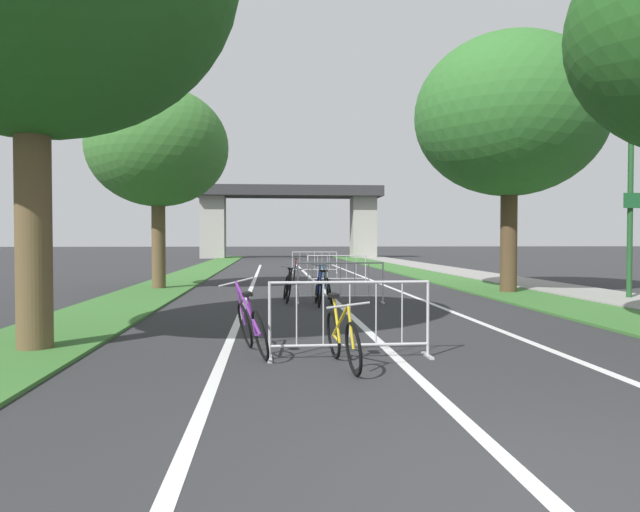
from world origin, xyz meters
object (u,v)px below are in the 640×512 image
Objects in this scene: crowd_barrier_nearest at (350,320)px; bicycle_teal_2 at (328,288)px; crowd_barrier_second at (340,283)px; bicycle_purple_0 at (251,327)px; bicycle_red_3 at (295,273)px; bicycle_blue_4 at (319,290)px; crowd_barrier_third at (337,269)px; bicycle_black_5 at (288,287)px; tree_right_cypress_far at (510,116)px; bicycle_yellow_1 at (342,338)px; tree_left_oak_mid at (158,148)px; crowd_barrier_fourth at (315,263)px; lamppost_with_sign at (631,186)px.

crowd_barrier_nearest is 1.29× the size of bicycle_teal_2.
crowd_barrier_second is 1.34× the size of bicycle_purple_0.
bicycle_blue_4 reaches higher than bicycle_red_3.
crowd_barrier_third reaches higher than bicycle_red_3.
bicycle_teal_2 is 1.05m from bicycle_black_5.
tree_right_cypress_far is 3.49× the size of crowd_barrier_third.
crowd_barrier_third reaches higher than bicycle_black_5.
crowd_barrier_second is at bearing -95.85° from crowd_barrier_third.
bicycle_yellow_1 is at bearing -91.58° from bicycle_blue_4.
tree_left_oak_mid is at bearing -76.22° from bicycle_yellow_1.
bicycle_teal_2 is at bearing 97.84° from bicycle_red_3.
crowd_barrier_nearest is at bearing -95.85° from crowd_barrier_third.
tree_right_cypress_far is at bearing -11.74° from tree_left_oak_mid.
crowd_barrier_nearest is at bearing -93.04° from crowd_barrier_fourth.
bicycle_purple_0 is (-2.42, -20.06, -0.13)m from crowd_barrier_fourth.
tree_right_cypress_far is 12.61m from bicycle_purple_0.
crowd_barrier_second and crowd_barrier_fourth have the same top height.
crowd_barrier_nearest is 1.39m from bicycle_purple_0.
bicycle_black_5 is (4.07, -4.15, -4.23)m from tree_left_oak_mid.
bicycle_red_3 is at bearing -96.88° from bicycle_yellow_1.
bicycle_red_3 is (-6.28, 4.82, -4.96)m from tree_right_cypress_far.
bicycle_red_3 is (1.18, 13.70, -0.01)m from bicycle_purple_0.
bicycle_red_3 is 7.66m from bicycle_blue_4.
tree_left_oak_mid is 11.40m from crowd_barrier_fourth.
lamppost_with_sign is at bearing 39.29° from crowd_barrier_nearest.
tree_right_cypress_far is 4.02m from lamppost_with_sign.
tree_left_oak_mid is at bearing -122.88° from crowd_barrier_fourth.
bicycle_black_5 is (-1.32, 0.54, -0.15)m from crowd_barrier_second.
bicycle_yellow_1 is (-0.87, -7.34, -0.15)m from crowd_barrier_second.
crowd_barrier_third is (-7.08, 6.69, -2.52)m from lamppost_with_sign.
bicycle_blue_4 is at bearing -46.64° from tree_left_oak_mid.
bicycle_teal_2 is (0.43, 7.27, -0.15)m from crowd_barrier_nearest.
bicycle_teal_2 is 0.91m from bicycle_blue_4.
lamppost_with_sign is 8.49m from bicycle_teal_2.
bicycle_yellow_1 is (4.52, -12.02, -4.24)m from tree_left_oak_mid.
tree_right_cypress_far is at bearing 135.43° from lamppost_with_sign.
crowd_barrier_second is at bearing -179.08° from lamppost_with_sign.
tree_left_oak_mid reaches higher than crowd_barrier_second.
bicycle_black_5 is at bearing -45.55° from tree_left_oak_mid.
tree_right_cypress_far is 8.59m from bicycle_black_5.
crowd_barrier_second is 1.33× the size of bicycle_blue_4.
bicycle_red_3 is at bearing 97.04° from bicycle_teal_2.
crowd_barrier_third is 1.33× the size of bicycle_red_3.
crowd_barrier_nearest is 1.36× the size of bicycle_black_5.
tree_right_cypress_far reaches higher than bicycle_black_5.
bicycle_purple_0 is at bearing -96.87° from crowd_barrier_fourth.
crowd_barrier_third is 6.59m from bicycle_black_5.
bicycle_blue_4 is at bearing -93.96° from crowd_barrier_fourth.
bicycle_black_5 is at bearing -93.53° from bicycle_yellow_1.
crowd_barrier_fourth is 6.48m from bicycle_red_3.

